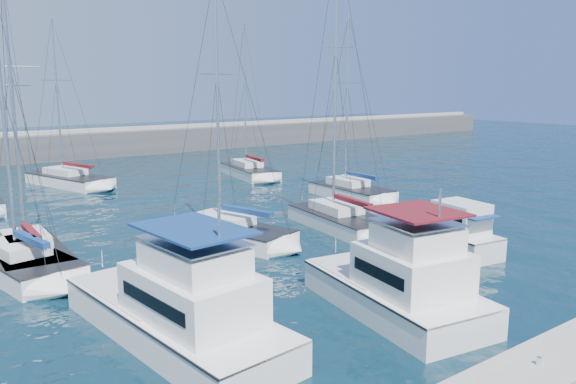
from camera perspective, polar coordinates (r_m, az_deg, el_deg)
ground at (r=25.86m, az=2.19°, el=-9.07°), size 220.00×220.00×0.00m
breakwater at (r=73.04m, az=-24.10°, el=3.80°), size 160.00×6.00×4.45m
dock at (r=19.13m, az=24.05°, el=-16.54°), size 40.00×2.20×0.60m
dock_cleat_centre at (r=18.95m, az=24.15°, el=-15.39°), size 0.16×0.16×0.25m
motor_yacht_port_inner at (r=20.10m, az=-10.88°, el=-11.79°), size 4.56×10.77×4.69m
motor_yacht_stbd_inner at (r=22.47m, az=11.40°, el=-9.33°), size 4.92×8.48×4.69m
motor_yacht_stbd_outer at (r=31.23m, az=16.47°, el=-4.19°), size 3.03×5.76×3.20m
sailboat_mid_a at (r=29.38m, az=-25.33°, el=-6.60°), size 4.31×7.61×14.02m
sailboat_mid_b at (r=30.77m, az=-24.84°, el=-5.76°), size 3.27×7.26×15.50m
sailboat_mid_c at (r=32.25m, az=-5.95°, el=-4.07°), size 5.12×8.18×15.03m
sailboat_mid_d at (r=35.22m, az=5.29°, el=-2.74°), size 4.08×8.13×17.79m
sailboat_mid_e at (r=44.62m, az=6.43°, el=0.08°), size 3.18×7.32×14.33m
sailboat_back_b at (r=53.50m, az=-21.35°, el=1.17°), size 5.80×9.63×14.74m
sailboat_back_c at (r=54.96m, az=-3.97°, el=2.14°), size 4.38×8.69×15.05m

